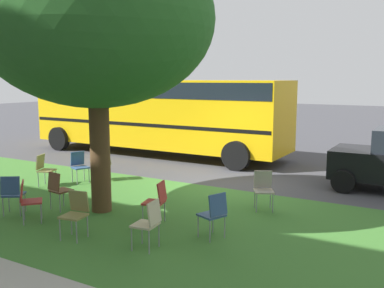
# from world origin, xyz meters

# --- Properties ---
(ground) EXTENTS (80.00, 80.00, 0.00)m
(ground) POSITION_xyz_m (0.00, 0.00, 0.00)
(ground) COLOR #424247
(grass_verge) EXTENTS (48.00, 6.00, 0.01)m
(grass_verge) POSITION_xyz_m (0.00, 3.20, 0.00)
(grass_verge) COLOR #3D752D
(grass_verge) RESTS_ON ground
(street_tree) EXTENTS (5.05, 5.05, 6.04)m
(street_tree) POSITION_xyz_m (1.23, 3.39, 4.16)
(street_tree) COLOR brown
(street_tree) RESTS_ON ground
(chair_0) EXTENTS (0.51, 0.50, 0.88)m
(chair_0) POSITION_xyz_m (-0.34, 3.49, 0.52)
(chair_0) COLOR #B7332D
(chair_0) RESTS_ON ground
(chair_1) EXTENTS (0.48, 0.48, 0.88)m
(chair_1) POSITION_xyz_m (2.10, 3.84, 0.52)
(chair_1) COLOR brown
(chair_1) RESTS_ON ground
(chair_2) EXTENTS (0.54, 0.53, 0.88)m
(chair_2) POSITION_xyz_m (4.13, 2.45, 0.52)
(chair_2) COLOR olive
(chair_2) RESTS_ON ground
(chair_3) EXTENTS (0.59, 0.59, 0.88)m
(chair_3) POSITION_xyz_m (1.99, 4.75, 0.52)
(chair_3) COLOR #B7332D
(chair_3) RESTS_ON ground
(chair_4) EXTENTS (0.55, 0.54, 0.88)m
(chair_4) POSITION_xyz_m (-1.74, 3.67, 0.52)
(chair_4) COLOR #335184
(chair_4) RESTS_ON ground
(chair_5) EXTENTS (0.55, 0.54, 0.88)m
(chair_5) POSITION_xyz_m (3.62, 1.64, 0.52)
(chair_5) COLOR #335184
(chair_5) RESTS_ON ground
(chair_6) EXTENTS (0.48, 0.48, 0.88)m
(chair_6) POSITION_xyz_m (0.51, 4.90, 0.52)
(chair_6) COLOR olive
(chair_6) RESTS_ON ground
(chair_7) EXTENTS (0.58, 0.59, 0.88)m
(chair_7) POSITION_xyz_m (3.16, 1.07, 0.52)
(chair_7) COLOR olive
(chair_7) RESTS_ON ground
(chair_8) EXTENTS (0.47, 0.47, 0.88)m
(chair_8) POSITION_xyz_m (-0.99, 4.68, 0.52)
(chair_8) COLOR beige
(chair_8) RESTS_ON ground
(chair_10) EXTENTS (0.56, 0.57, 0.88)m
(chair_10) POSITION_xyz_m (-1.87, 1.48, 0.52)
(chair_10) COLOR #ADA393
(chair_10) RESTS_ON ground
(chair_11) EXTENTS (0.57, 0.58, 0.88)m
(chair_11) POSITION_xyz_m (2.69, 4.59, 0.52)
(chair_11) COLOR #335184
(chair_11) RESTS_ON ground
(school_bus) EXTENTS (10.40, 2.80, 2.88)m
(school_bus) POSITION_xyz_m (4.40, -3.34, 1.76)
(school_bus) COLOR yellow
(school_bus) RESTS_ON ground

